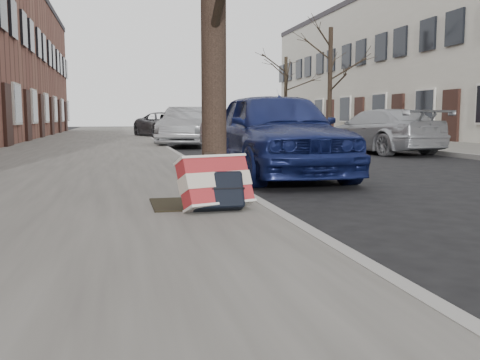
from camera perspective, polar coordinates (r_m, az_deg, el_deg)
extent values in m
plane|color=black|center=(5.22, 19.30, -5.03)|extent=(120.00, 120.00, 0.00)
cube|color=slate|center=(19.37, -15.72, 3.56)|extent=(5.00, 70.00, 0.12)
cube|color=slate|center=(22.03, 15.76, 3.91)|extent=(4.00, 70.00, 0.12)
cube|color=black|center=(5.64, -5.07, -2.51)|extent=(0.85, 0.85, 0.02)
cube|color=maroon|center=(5.25, -2.65, -0.29)|extent=(0.78, 0.59, 0.54)
cube|color=black|center=(5.19, -2.52, -1.11)|extent=(0.52, 0.31, 0.41)
imported|color=#131C52|center=(9.38, 3.77, 5.02)|extent=(1.83, 4.46, 1.51)
imported|color=#95989B|center=(19.13, -5.47, 5.68)|extent=(2.74, 4.53, 1.41)
imported|color=#3A3A3F|center=(26.61, -7.85, 5.80)|extent=(3.26, 5.07, 1.30)
imported|color=#9A9DA2|center=(16.08, 14.61, 5.06)|extent=(2.50, 4.61, 1.27)
imported|color=maroon|center=(24.84, 4.43, 5.95)|extent=(2.17, 4.41, 1.45)
cylinder|color=black|center=(26.23, 9.57, 10.22)|extent=(0.21, 0.21, 5.14)
cylinder|color=black|center=(32.68, 4.89, 9.02)|extent=(0.20, 0.20, 4.52)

